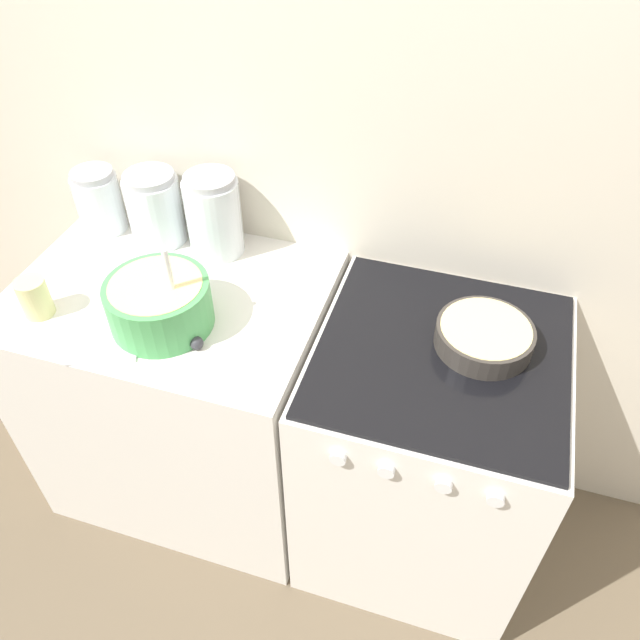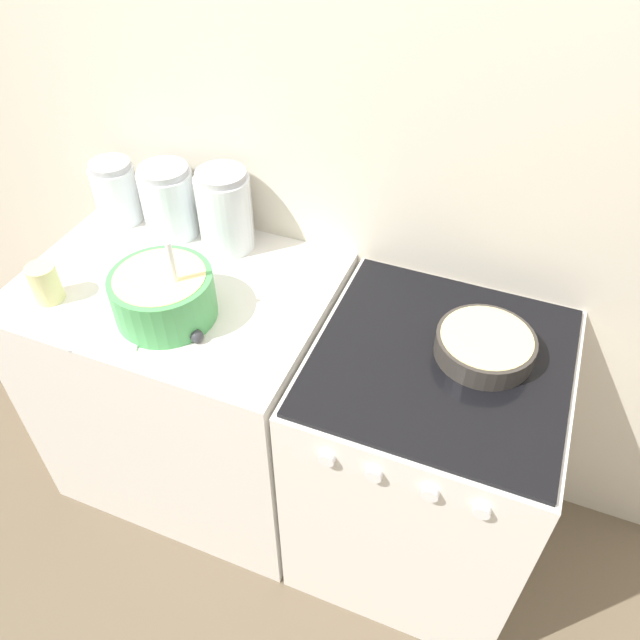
{
  "view_description": "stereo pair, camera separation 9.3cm",
  "coord_description": "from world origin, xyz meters",
  "px_view_note": "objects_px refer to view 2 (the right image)",
  "views": [
    {
      "loc": [
        0.37,
        -0.83,
        2.05
      ],
      "look_at": [
        0.02,
        0.3,
        0.94
      ],
      "focal_mm": 35.0,
      "sensor_mm": 36.0,
      "label": 1
    },
    {
      "loc": [
        0.46,
        -0.8,
        2.05
      ],
      "look_at": [
        0.02,
        0.3,
        0.94
      ],
      "focal_mm": 35.0,
      "sensor_mm": 36.0,
      "label": 2
    }
  ],
  "objects_px": {
    "tin_can": "(45,283)",
    "storage_jar_middle": "(170,205)",
    "baking_pan": "(485,345)",
    "mixing_bowl": "(163,293)",
    "storage_jar_right": "(226,215)",
    "stove": "(423,459)",
    "storage_jar_left": "(117,195)"
  },
  "relations": [
    {
      "from": "tin_can",
      "to": "storage_jar_middle",
      "type": "bearing_deg",
      "value": 69.95
    },
    {
      "from": "baking_pan",
      "to": "storage_jar_middle",
      "type": "height_order",
      "value": "storage_jar_middle"
    },
    {
      "from": "tin_can",
      "to": "mixing_bowl",
      "type": "bearing_deg",
      "value": 10.63
    },
    {
      "from": "mixing_bowl",
      "to": "storage_jar_right",
      "type": "bearing_deg",
      "value": 89.27
    },
    {
      "from": "stove",
      "to": "storage_jar_middle",
      "type": "distance_m",
      "value": 1.1
    },
    {
      "from": "baking_pan",
      "to": "tin_can",
      "type": "xyz_separation_m",
      "value": [
        -1.17,
        -0.23,
        0.02
      ]
    },
    {
      "from": "mixing_bowl",
      "to": "storage_jar_left",
      "type": "height_order",
      "value": "mixing_bowl"
    },
    {
      "from": "baking_pan",
      "to": "tin_can",
      "type": "distance_m",
      "value": 1.2
    },
    {
      "from": "stove",
      "to": "mixing_bowl",
      "type": "distance_m",
      "value": 0.91
    },
    {
      "from": "mixing_bowl",
      "to": "baking_pan",
      "type": "distance_m",
      "value": 0.85
    },
    {
      "from": "storage_jar_middle",
      "to": "baking_pan",
      "type": "bearing_deg",
      "value": -9.87
    },
    {
      "from": "stove",
      "to": "mixing_bowl",
      "type": "relative_size",
      "value": 3.25
    },
    {
      "from": "storage_jar_left",
      "to": "storage_jar_right",
      "type": "xyz_separation_m",
      "value": [
        0.39,
        0.0,
        0.02
      ]
    },
    {
      "from": "baking_pan",
      "to": "storage_jar_left",
      "type": "distance_m",
      "value": 1.24
    },
    {
      "from": "storage_jar_right",
      "to": "storage_jar_left",
      "type": "bearing_deg",
      "value": -180.0
    },
    {
      "from": "mixing_bowl",
      "to": "storage_jar_left",
      "type": "relative_size",
      "value": 1.35
    },
    {
      "from": "storage_jar_middle",
      "to": "storage_jar_right",
      "type": "xyz_separation_m",
      "value": [
        0.2,
        0.0,
        0.01
      ]
    },
    {
      "from": "stove",
      "to": "baking_pan",
      "type": "distance_m",
      "value": 0.49
    },
    {
      "from": "storage_jar_left",
      "to": "storage_jar_middle",
      "type": "distance_m",
      "value": 0.2
    },
    {
      "from": "mixing_bowl",
      "to": "stove",
      "type": "bearing_deg",
      "value": 9.11
    },
    {
      "from": "baking_pan",
      "to": "tin_can",
      "type": "height_order",
      "value": "tin_can"
    },
    {
      "from": "storage_jar_left",
      "to": "storage_jar_middle",
      "type": "bearing_deg",
      "value": -0.0
    },
    {
      "from": "storage_jar_right",
      "to": "tin_can",
      "type": "relative_size",
      "value": 2.28
    },
    {
      "from": "storage_jar_right",
      "to": "tin_can",
      "type": "xyz_separation_m",
      "value": [
        -0.35,
        -0.41,
        -0.05
      ]
    },
    {
      "from": "mixing_bowl",
      "to": "storage_jar_right",
      "type": "relative_size",
      "value": 1.08
    },
    {
      "from": "storage_jar_middle",
      "to": "tin_can",
      "type": "relative_size",
      "value": 2.04
    },
    {
      "from": "storage_jar_middle",
      "to": "tin_can",
      "type": "xyz_separation_m",
      "value": [
        -0.15,
        -0.41,
        -0.04
      ]
    },
    {
      "from": "stove",
      "to": "storage_jar_left",
      "type": "bearing_deg",
      "value": 168.47
    },
    {
      "from": "stove",
      "to": "storage_jar_right",
      "type": "relative_size",
      "value": 3.51
    },
    {
      "from": "stove",
      "to": "tin_can",
      "type": "distance_m",
      "value": 1.21
    },
    {
      "from": "storage_jar_left",
      "to": "storage_jar_middle",
      "type": "height_order",
      "value": "storage_jar_middle"
    },
    {
      "from": "mixing_bowl",
      "to": "storage_jar_middle",
      "type": "distance_m",
      "value": 0.4
    }
  ]
}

